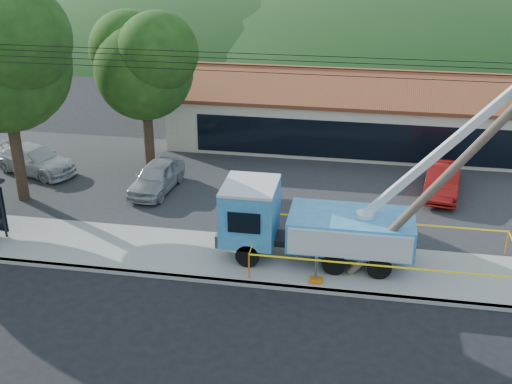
{
  "coord_description": "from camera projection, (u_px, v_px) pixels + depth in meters",
  "views": [
    {
      "loc": [
        4.69,
        -19.0,
        13.51
      ],
      "look_at": [
        0.44,
        5.0,
        2.73
      ],
      "focal_mm": 45.0,
      "sensor_mm": 36.0,
      "label": 1
    }
  ],
  "objects": [
    {
      "name": "curb",
      "position": [
        232.0,
        282.0,
        25.18
      ],
      "size": [
        60.0,
        0.25,
        0.15
      ],
      "primitive_type": "cube",
      "color": "#A5A29A",
      "rests_on": "ground"
    },
    {
      "name": "utility_truck",
      "position": [
        312.0,
        221.0,
        26.17
      ],
      "size": [
        12.0,
        4.21,
        8.73
      ],
      "color": "black",
      "rests_on": "ground"
    },
    {
      "name": "tree_west_near",
      "position": [
        1.0,
        51.0,
        29.4
      ],
      "size": [
        7.56,
        6.72,
        10.8
      ],
      "color": "#332316",
      "rests_on": "ground"
    },
    {
      "name": "hill_west",
      "position": [
        201.0,
        35.0,
        75.24
      ],
      "size": [
        78.4,
        56.0,
        28.0
      ],
      "primitive_type": "ellipsoid",
      "color": "#183E16",
      "rests_on": "ground"
    },
    {
      "name": "strip_mall",
      "position": [
        354.0,
        113.0,
        39.92
      ],
      "size": [
        22.5,
        8.53,
        4.67
      ],
      "color": "beige",
      "rests_on": "ground"
    },
    {
      "name": "caution_tape",
      "position": [
        383.0,
        248.0,
        25.88
      ],
      "size": [
        10.38,
        3.84,
        1.11
      ],
      "color": "orange",
      "rests_on": "ground"
    },
    {
      "name": "car_white",
      "position": [
        37.0,
        174.0,
        35.72
      ],
      "size": [
        5.49,
        3.66,
        1.48
      ],
      "primitive_type": "imported",
      "rotation": [
        0.0,
        0.0,
        1.23
      ],
      "color": "silver",
      "rests_on": "ground"
    },
    {
      "name": "car_silver",
      "position": [
        158.0,
        192.0,
        33.39
      ],
      "size": [
        2.17,
        4.58,
        1.52
      ],
      "primitive_type": "imported",
      "rotation": [
        0.0,
        0.0,
        -0.09
      ],
      "color": "#A4A8AB",
      "rests_on": "ground"
    },
    {
      "name": "ground",
      "position": [
        220.0,
        314.0,
        23.32
      ],
      "size": [
        120.0,
        120.0,
        0.0
      ],
      "primitive_type": "plane",
      "color": "black",
      "rests_on": "ground"
    },
    {
      "name": "car_red",
      "position": [
        440.0,
        196.0,
        32.97
      ],
      "size": [
        2.25,
        4.81,
        1.52
      ],
      "primitive_type": "imported",
      "rotation": [
        0.0,
        0.0,
        -0.14
      ],
      "color": "maroon",
      "rests_on": "ground"
    },
    {
      "name": "tree_lot",
      "position": [
        143.0,
        61.0,
        33.63
      ],
      "size": [
        6.3,
        5.6,
        8.94
      ],
      "color": "#332316",
      "rests_on": "ground"
    },
    {
      "name": "hill_center",
      "position": [
        419.0,
        42.0,
        71.26
      ],
      "size": [
        89.6,
        64.0,
        32.0
      ],
      "primitive_type": "ellipsoid",
      "color": "#183E16",
      "rests_on": "ground"
    },
    {
      "name": "leaning_pole",
      "position": [
        452.0,
        171.0,
        23.26
      ],
      "size": [
        6.47,
        1.84,
        8.66
      ],
      "color": "brown",
      "rests_on": "ground"
    },
    {
      "name": "parking_lot",
      "position": [
        271.0,
        185.0,
        34.11
      ],
      "size": [
        60.0,
        12.0,
        0.1
      ],
      "primitive_type": "cube",
      "color": "#28282B",
      "rests_on": "ground"
    },
    {
      "name": "sidewalk",
      "position": [
        242.0,
        259.0,
        26.89
      ],
      "size": [
        60.0,
        4.0,
        0.15
      ],
      "primitive_type": "cube",
      "color": "#A5A29A",
      "rests_on": "ground"
    }
  ]
}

